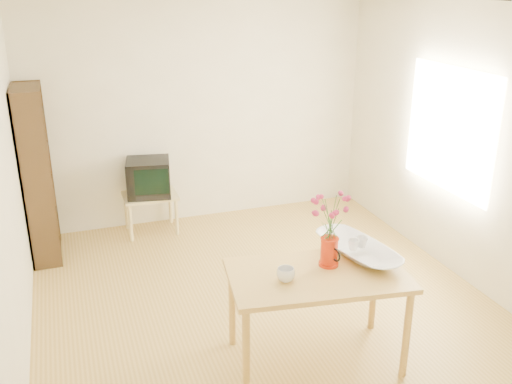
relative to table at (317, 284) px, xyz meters
name	(u,v)px	position (x,y,z in m)	size (l,w,h in m)	color
room	(271,169)	(-0.06, 0.82, 0.64)	(4.50, 4.50, 4.50)	#A7823B
table	(317,284)	(0.00, 0.00, 0.00)	(1.40, 0.92, 0.75)	#BD9040
tv_stand	(150,200)	(-0.79, 2.78, -0.27)	(0.60, 0.45, 0.46)	#D3BB77
bookshelf	(38,180)	(-1.94, 2.56, 0.18)	(0.28, 0.70, 1.80)	#302010
pitcher	(329,253)	(0.13, 0.09, 0.19)	(0.15, 0.23, 0.23)	red
flowers	(331,216)	(0.13, 0.09, 0.49)	(0.26, 0.26, 0.37)	#CB2F63
mug	(286,275)	(-0.27, -0.03, 0.14)	(0.13, 0.13, 0.10)	white
bowl	(359,225)	(0.42, 0.17, 0.35)	(0.54, 0.54, 0.51)	white
teacup_a	(354,231)	(0.38, 0.17, 0.30)	(0.08, 0.08, 0.07)	white
teacup_b	(363,228)	(0.46, 0.19, 0.30)	(0.08, 0.08, 0.07)	white
television	(148,177)	(-0.79, 2.79, 0.01)	(0.54, 0.52, 0.41)	black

